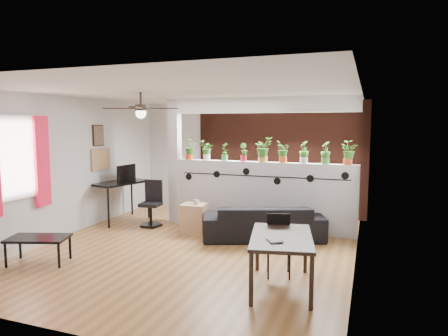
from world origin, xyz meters
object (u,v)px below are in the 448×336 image
ceiling_fan (141,110)px  folding_chair (279,239)px  coffee_table (38,240)px  computer_desk (120,185)px  office_chair (152,206)px  potted_plant_0 (189,149)px  potted_plant_1 (207,150)px  cup (196,202)px  potted_plant_2 (225,151)px  potted_plant_3 (244,152)px  cube_shelf (194,218)px  sofa (263,222)px  potted_plant_5 (283,151)px  potted_plant_6 (304,152)px  dining_table (281,241)px  potted_plant_7 (326,152)px  potted_plant_4 (263,149)px  potted_plant_8 (348,152)px

ceiling_fan → folding_chair: bearing=-9.3°
coffee_table → computer_desk: bearing=98.0°
office_chair → potted_plant_0: bearing=38.4°
potted_plant_0 → potted_plant_1: 0.40m
ceiling_fan → coffee_table: bearing=-131.4°
ceiling_fan → coffee_table: ceiling_fan is taller
computer_desk → ceiling_fan: bearing=-45.2°
potted_plant_0 → cup: size_ratio=3.58×
potted_plant_2 → potted_plant_3: potted_plant_2 is taller
potted_plant_0 → cube_shelf: bearing=-58.8°
potted_plant_2 → folding_chair: (1.59, -2.19, -1.05)m
potted_plant_1 → potted_plant_3: potted_plant_1 is taller
potted_plant_2 → potted_plant_3: bearing=0.0°
potted_plant_0 → sofa: bearing=-18.7°
potted_plant_5 → office_chair: (-2.60, -0.49, -1.16)m
potted_plant_6 → dining_table: (0.15, -2.66, -0.96)m
potted_plant_6 → coffee_table: bearing=-139.0°
cup → office_chair: size_ratio=0.13×
coffee_table → cube_shelf: bearing=57.8°
potted_plant_7 → folding_chair: size_ratio=0.49×
potted_plant_2 → potted_plant_4: bearing=-0.0°
potted_plant_1 → coffee_table: potted_plant_1 is taller
potted_plant_4 → cup: (-1.13, -0.65, -1.00)m
potted_plant_0 → computer_desk: (-1.47, -0.34, -0.80)m
potted_plant_0 → coffee_table: potted_plant_0 is taller
cup → computer_desk: 1.95m
potted_plant_4 → potted_plant_6: 0.79m
ceiling_fan → potted_plant_7: bearing=32.9°
potted_plant_4 → potted_plant_5: size_ratio=1.16×
computer_desk → potted_plant_1: bearing=10.3°
cube_shelf → dining_table: size_ratio=0.41×
potted_plant_8 → dining_table: size_ratio=0.32×
potted_plant_4 → potted_plant_7: bearing=-0.0°
potted_plant_2 → potted_plant_4: size_ratio=0.76×
potted_plant_4 → cup: bearing=-150.0°
sofa → cup: size_ratio=17.42×
potted_plant_7 → dining_table: bearing=-95.3°
ceiling_fan → potted_plant_6: 3.08m
potted_plant_7 → ceiling_fan: bearing=-147.1°
ceiling_fan → potted_plant_1: ceiling_fan is taller
cube_shelf → folding_chair: bearing=-43.6°
potted_plant_3 → potted_plant_8: bearing=-0.0°
potted_plant_8 → coffee_table: potted_plant_8 is taller
potted_plant_7 → cup: 2.59m
potted_plant_8 → coffee_table: (-4.25, -3.01, -1.22)m
ceiling_fan → computer_desk: bearing=134.8°
potted_plant_4 → cube_shelf: bearing=-151.1°
potted_plant_1 → potted_plant_3: size_ratio=1.12×
potted_plant_4 → cube_shelf: (-1.18, -0.65, -1.32)m
potted_plant_4 → dining_table: (0.94, -2.66, -1.00)m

